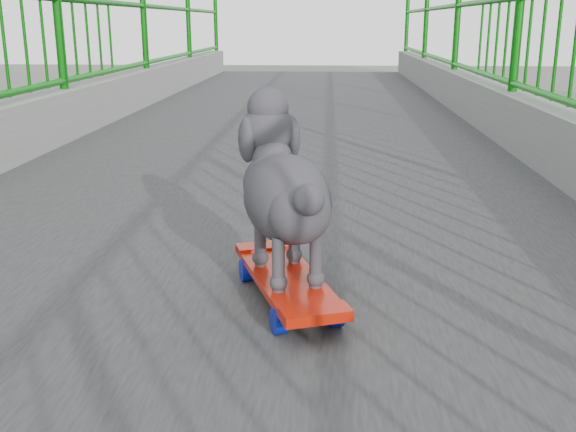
% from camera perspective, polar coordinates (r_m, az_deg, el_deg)
% --- Properties ---
extents(skateboard, '(0.33, 0.57, 0.07)m').
position_cam_1_polar(skateboard, '(1.76, -0.10, -5.62)').
color(skateboard, red).
rests_on(skateboard, footbridge).
extents(poodle, '(0.31, 0.49, 0.42)m').
position_cam_1_polar(poodle, '(1.71, -0.35, 2.38)').
color(poodle, '#322F35').
rests_on(poodle, skateboard).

